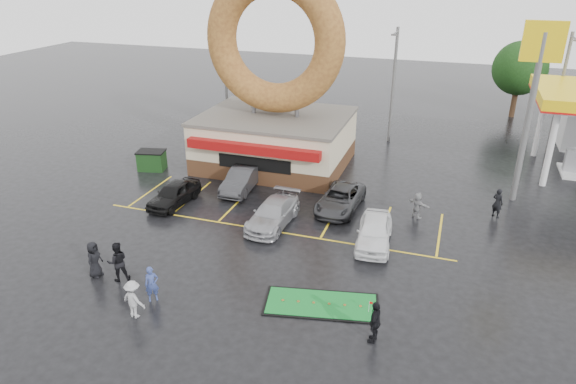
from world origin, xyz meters
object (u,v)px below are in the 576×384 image
(person_cameraman, at_px, (375,322))
(car_white, at_px, (374,232))
(donut_shop, at_px, (275,104))
(shell_sign, at_px, (536,80))
(car_silver, at_px, (273,213))
(car_grey, at_px, (340,199))
(streetlight_mid, at_px, (393,83))
(putting_green, at_px, (321,304))
(streetlight_left, at_px, (225,74))
(car_black, at_px, (174,194))
(dumpster, at_px, (152,161))
(streetlight_right, at_px, (560,91))
(person_blue, at_px, (152,284))
(car_dgrey, at_px, (242,179))

(person_cameraman, bearing_deg, car_white, -164.78)
(donut_shop, relative_size, shell_sign, 1.27)
(car_silver, distance_m, car_grey, 4.39)
(car_white, bearing_deg, donut_shop, 128.29)
(streetlight_mid, relative_size, car_silver, 1.91)
(car_white, xyz_separation_m, putting_green, (-1.21, -5.91, -0.70))
(donut_shop, xyz_separation_m, streetlight_left, (-7.00, 6.95, 0.32))
(streetlight_left, height_order, person_cameraman, streetlight_left)
(donut_shop, height_order, car_black, donut_shop)
(car_silver, height_order, car_white, car_white)
(car_black, bearing_deg, dumpster, 139.67)
(streetlight_right, bearing_deg, person_blue, -125.32)
(car_silver, height_order, person_cameraman, person_cameraman)
(streetlight_right, relative_size, person_cameraman, 4.99)
(streetlight_mid, relative_size, person_blue, 5.49)
(streetlight_mid, bearing_deg, person_blue, -104.45)
(dumpster, bearing_deg, streetlight_right, 12.58)
(car_white, bearing_deg, person_cameraman, -85.36)
(car_white, relative_size, person_blue, 2.63)
(car_dgrey, xyz_separation_m, car_white, (9.26, -4.24, 0.01))
(car_dgrey, relative_size, person_cameraman, 2.44)
(person_cameraman, bearing_deg, shell_sign, 164.62)
(shell_sign, bearing_deg, car_dgrey, -166.36)
(car_grey, relative_size, person_cameraman, 2.61)
(car_silver, bearing_deg, streetlight_right, 50.72)
(putting_green, bearing_deg, shell_sign, 59.23)
(shell_sign, bearing_deg, streetlight_mid, 135.27)
(donut_shop, distance_m, car_dgrey, 6.24)
(streetlight_left, bearing_deg, car_grey, -43.89)
(dumpster, bearing_deg, car_silver, -37.54)
(car_grey, height_order, dumpster, car_grey)
(car_dgrey, bearing_deg, dumpster, 168.76)
(streetlight_left, bearing_deg, car_silver, -57.47)
(car_white, distance_m, person_blue, 11.41)
(streetlight_mid, distance_m, streetlight_right, 12.04)
(car_black, xyz_separation_m, car_dgrey, (3.03, 3.30, 0.03))
(streetlight_mid, relative_size, putting_green, 1.72)
(streetlight_mid, bearing_deg, shell_sign, -44.73)
(streetlight_left, relative_size, car_silver, 1.91)
(streetlight_right, relative_size, car_silver, 1.91)
(streetlight_mid, distance_m, car_silver, 17.71)
(shell_sign, distance_m, car_grey, 12.83)
(car_silver, bearing_deg, car_dgrey, 135.15)
(donut_shop, bearing_deg, car_grey, -42.84)
(streetlight_left, xyz_separation_m, putting_green, (14.58, -22.06, -4.74))
(car_white, bearing_deg, putting_green, -106.92)
(car_white, distance_m, putting_green, 6.07)
(donut_shop, distance_m, streetlight_mid, 10.59)
(shell_sign, distance_m, putting_green, 18.03)
(dumpster, bearing_deg, streetlight_mid, 25.41)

